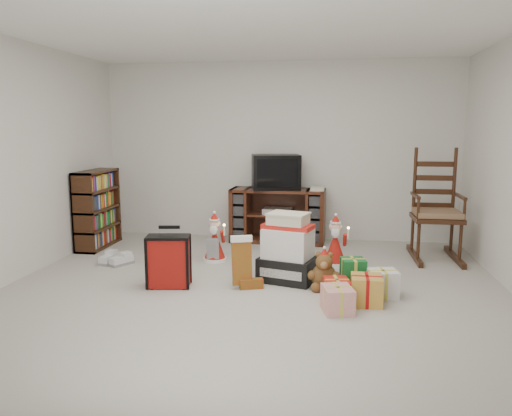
# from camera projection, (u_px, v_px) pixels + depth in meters

# --- Properties ---
(room) EXTENTS (5.01, 5.01, 2.51)m
(room) POSITION_uv_depth(u_px,v_px,m) (251.00, 165.00, 4.63)
(room) COLOR #A5A198
(room) RESTS_ON ground
(tv_stand) EXTENTS (1.32, 0.51, 0.74)m
(tv_stand) POSITION_uv_depth(u_px,v_px,m) (278.00, 215.00, 6.95)
(tv_stand) COLOR #471F14
(tv_stand) RESTS_ON floor
(bookshelf) EXTENTS (0.28, 0.84, 1.03)m
(bookshelf) POSITION_uv_depth(u_px,v_px,m) (97.00, 210.00, 6.64)
(bookshelf) COLOR #381C0F
(bookshelf) RESTS_ON floor
(rocking_chair) EXTENTS (0.57, 0.93, 1.40)m
(rocking_chair) POSITION_uv_depth(u_px,v_px,m) (435.00, 219.00, 6.09)
(rocking_chair) COLOR #381C0F
(rocking_chair) RESTS_ON floor
(gift_pile) EXTENTS (0.65, 0.55, 0.71)m
(gift_pile) POSITION_uv_depth(u_px,v_px,m) (288.00, 252.00, 5.18)
(gift_pile) COLOR black
(gift_pile) RESTS_ON floor
(red_suitcase) EXTENTS (0.43, 0.27, 0.62)m
(red_suitcase) POSITION_uv_depth(u_px,v_px,m) (169.00, 261.00, 5.00)
(red_suitcase) COLOR maroon
(red_suitcase) RESTS_ON floor
(stocking) EXTENTS (0.27, 0.18, 0.54)m
(stocking) POSITION_uv_depth(u_px,v_px,m) (242.00, 262.00, 4.96)
(stocking) COLOR #0D771D
(stocking) RESTS_ON floor
(teddy_bear) EXTENTS (0.25, 0.22, 0.37)m
(teddy_bear) POSITION_uv_depth(u_px,v_px,m) (324.00, 273.00, 4.94)
(teddy_bear) COLOR brown
(teddy_bear) RESTS_ON floor
(santa_figurine) EXTENTS (0.29, 0.28, 0.59)m
(santa_figurine) POSITION_uv_depth(u_px,v_px,m) (335.00, 246.00, 5.80)
(santa_figurine) COLOR #AB1A12
(santa_figurine) RESTS_ON floor
(mrs_claus_figurine) EXTENTS (0.29, 0.27, 0.59)m
(mrs_claus_figurine) POSITION_uv_depth(u_px,v_px,m) (215.00, 242.00, 5.98)
(mrs_claus_figurine) COLOR #AB1A12
(mrs_claus_figurine) RESTS_ON floor
(sneaker_pair) EXTENTS (0.38, 0.31, 0.10)m
(sneaker_pair) POSITION_uv_depth(u_px,v_px,m) (115.00, 260.00, 5.86)
(sneaker_pair) COLOR silver
(sneaker_pair) RESTS_ON floor
(gift_cluster) EXTENTS (0.75, 0.85, 0.26)m
(gift_cluster) POSITION_uv_depth(u_px,v_px,m) (354.00, 286.00, 4.65)
(gift_cluster) COLOR red
(gift_cluster) RESTS_ON floor
(crt_television) EXTENTS (0.73, 0.59, 0.47)m
(crt_television) POSITION_uv_depth(u_px,v_px,m) (276.00, 172.00, 6.86)
(crt_television) COLOR black
(crt_television) RESTS_ON tv_stand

